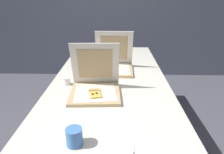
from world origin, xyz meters
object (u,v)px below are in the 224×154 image
object	(u,v)px
cup_printed_front	(74,137)
cup_white_near_center	(67,81)
pizza_box_front	(95,87)
cup_white_far	(89,61)
pizza_box_middle	(114,65)
table	(110,82)
napkin_pile	(117,154)

from	to	relation	value
cup_printed_front	cup_white_near_center	bearing A→B (deg)	105.58
pizza_box_front	cup_white_far	distance (m)	0.66
pizza_box_middle	cup_printed_front	xyz separation A→B (m)	(-0.17, -1.01, -0.01)
cup_white_near_center	table	bearing A→B (deg)	27.41
pizza_box_front	pizza_box_middle	world-z (taller)	pizza_box_front
cup_white_far	cup_printed_front	distance (m)	1.18
cup_printed_front	table	bearing A→B (deg)	80.66
napkin_pile	table	bearing A→B (deg)	93.71
table	pizza_box_middle	bearing A→B (deg)	80.43
pizza_box_middle	cup_white_far	xyz separation A→B (m)	(-0.25, 0.17, -0.02)
cup_white_near_center	napkin_pile	xyz separation A→B (m)	(0.39, -0.74, -0.02)
cup_white_far	cup_printed_front	world-z (taller)	cup_printed_front
cup_white_far	napkin_pile	world-z (taller)	cup_white_far
pizza_box_middle	cup_white_far	bearing A→B (deg)	147.44
pizza_box_front	pizza_box_middle	size ratio (longest dim) A/B	1.01
pizza_box_middle	cup_white_near_center	bearing A→B (deg)	-134.93
cup_white_near_center	pizza_box_middle	bearing A→B (deg)	43.20
pizza_box_front	cup_printed_front	distance (m)	0.54
pizza_box_front	pizza_box_middle	xyz separation A→B (m)	(0.12, 0.48, 0.00)
napkin_pile	cup_white_near_center	bearing A→B (deg)	117.67
pizza_box_front	napkin_pile	size ratio (longest dim) A/B	2.04
pizza_box_middle	cup_white_far	world-z (taller)	pizza_box_middle
table	cup_white_near_center	xyz separation A→B (m)	(-0.33, -0.17, 0.08)
table	pizza_box_middle	distance (m)	0.19
napkin_pile	cup_printed_front	bearing A→B (deg)	162.78
table	pizza_box_front	distance (m)	0.34
cup_white_near_center	cup_printed_front	world-z (taller)	cup_printed_front
table	pizza_box_front	size ratio (longest dim) A/B	5.67
table	napkin_pile	distance (m)	0.91
table	cup_printed_front	size ratio (longest dim) A/B	23.49
cup_white_near_center	napkin_pile	bearing A→B (deg)	-62.33
pizza_box_middle	cup_printed_front	size ratio (longest dim) A/B	4.10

